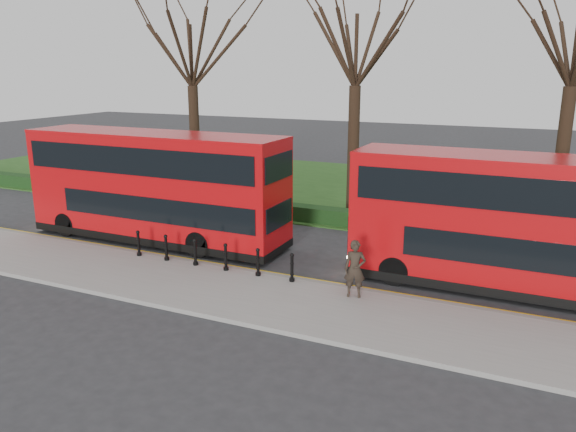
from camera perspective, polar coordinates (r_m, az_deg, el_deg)
The scene contains 13 objects.
ground at distance 22.86m, azimuth -6.36°, elevation -4.46°, with size 120.00×120.00×0.00m, color #28282B.
pavement at distance 20.49m, azimuth -10.70°, elevation -6.73°, with size 60.00×4.00×0.15m, color gray.
kerb at distance 22.03m, azimuth -7.70°, elevation -5.04°, with size 60.00×0.25×0.16m, color slate.
grass_verge at distance 36.05m, azimuth 5.95°, elevation 2.77°, with size 60.00×18.00×0.06m, color #234A18.
hedge at distance 28.52m, azimuth 0.63°, elevation 0.38°, with size 60.00×0.90×0.80m, color black.
yellow_line_outer at distance 22.30m, azimuth -7.29°, elevation -4.98°, with size 60.00×0.10×0.01m, color yellow.
yellow_line_inner at distance 22.46m, azimuth -7.02°, elevation -4.82°, with size 60.00×0.10×0.01m, color yellow.
tree_left at distance 34.35m, azimuth -9.82°, elevation 16.40°, with size 7.55×7.55×11.80m.
tree_mid at distance 29.92m, azimuth 6.96°, elevation 17.11°, with size 7.71×7.71×12.05m.
bollard_row at distance 21.49m, azimuth -7.90°, elevation -3.95°, with size 6.94×0.15×1.00m.
bus_lead at distance 25.37m, azimuth -13.34°, elevation 2.85°, with size 12.09×2.77×4.81m.
bus_rear at distance 20.48m, azimuth 23.11°, elevation -0.96°, with size 11.78×2.70×4.69m.
pedestrian at distance 18.63m, azimuth 6.82°, elevation -5.37°, with size 0.71×0.46×1.94m, color #2C231B.
Camera 1 is at (11.24, -18.43, 7.51)m, focal length 35.00 mm.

